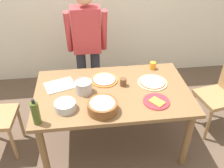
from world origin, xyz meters
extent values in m
plane|color=brown|center=(0.00, 0.00, 0.00)|extent=(8.00, 8.00, 0.00)
cube|color=brown|center=(0.00, 0.00, 0.74)|extent=(1.60, 0.96, 0.04)
cylinder|color=brown|center=(-0.72, -0.40, 0.36)|extent=(0.07, 0.07, 0.72)
cylinder|color=brown|center=(0.72, -0.40, 0.36)|extent=(0.07, 0.07, 0.72)
cylinder|color=brown|center=(-0.72, 0.40, 0.36)|extent=(0.07, 0.07, 0.72)
cylinder|color=brown|center=(0.72, 0.40, 0.36)|extent=(0.07, 0.07, 0.72)
cylinder|color=#2D2D38|center=(-0.31, 0.76, 0.42)|extent=(0.12, 0.12, 0.85)
cylinder|color=#2D2D38|center=(-0.13, 0.76, 0.42)|extent=(0.12, 0.12, 0.85)
cube|color=#B7383D|center=(-0.22, 0.76, 1.12)|extent=(0.34, 0.20, 0.55)
cylinder|color=#B7383D|center=(-0.43, 0.71, 1.12)|extent=(0.07, 0.21, 0.55)
cylinder|color=#B7383D|center=(-0.01, 0.71, 1.12)|extent=(0.07, 0.21, 0.55)
cylinder|color=#A37A4C|center=(-1.09, -0.12, 0.23)|extent=(0.04, 0.04, 0.45)
cylinder|color=#A37A4C|center=(-1.07, 0.22, 0.23)|extent=(0.04, 0.04, 0.45)
cube|color=#A37A4C|center=(1.25, 0.10, 0.47)|extent=(0.47, 0.47, 0.05)
cylinder|color=#A37A4C|center=(1.05, 0.24, 0.23)|extent=(0.04, 0.04, 0.45)
cylinder|color=#A37A4C|center=(1.12, -0.10, 0.23)|extent=(0.04, 0.04, 0.45)
cylinder|color=#A37A4C|center=(1.38, 0.30, 0.23)|extent=(0.04, 0.04, 0.45)
cylinder|color=beige|center=(0.44, 0.09, 0.77)|extent=(0.32, 0.32, 0.01)
cylinder|color=#B22D1E|center=(0.44, 0.09, 0.77)|extent=(0.28, 0.28, 0.00)
cylinder|color=beige|center=(0.44, 0.09, 0.78)|extent=(0.26, 0.26, 0.00)
cylinder|color=#C67A33|center=(-0.07, 0.20, 0.77)|extent=(0.30, 0.30, 0.01)
cylinder|color=#B22D1E|center=(-0.07, 0.20, 0.77)|extent=(0.26, 0.26, 0.00)
cylinder|color=beige|center=(-0.07, 0.20, 0.78)|extent=(0.24, 0.24, 0.00)
cylinder|color=red|center=(0.40, -0.23, 0.77)|extent=(0.26, 0.26, 0.01)
cube|color=#CC8438|center=(0.40, -0.25, 0.78)|extent=(0.16, 0.17, 0.01)
cylinder|color=brown|center=(-0.13, -0.30, 0.81)|extent=(0.28, 0.28, 0.10)
ellipsoid|color=beige|center=(-0.13, -0.30, 0.85)|extent=(0.25, 0.25, 0.05)
cylinder|color=#B7B7BC|center=(-0.47, -0.24, 0.80)|extent=(0.20, 0.20, 0.08)
cylinder|color=#47561E|center=(-0.71, -0.39, 0.87)|extent=(0.07, 0.07, 0.22)
cylinder|color=black|center=(-0.71, -0.39, 1.00)|extent=(0.03, 0.03, 0.04)
cylinder|color=#B7B7BC|center=(-0.29, 0.01, 0.82)|extent=(0.17, 0.17, 0.12)
torus|color=#A5A5AD|center=(-0.29, 0.01, 0.88)|extent=(0.17, 0.17, 0.01)
cylinder|color=orange|center=(0.52, 0.38, 0.80)|extent=(0.07, 0.07, 0.08)
cylinder|color=brown|center=(0.12, 0.08, 0.80)|extent=(0.07, 0.07, 0.08)
cube|color=white|center=(-0.55, 0.15, 0.77)|extent=(0.35, 0.30, 0.01)
camera|label=1|loc=(-0.25, -2.03, 2.27)|focal=39.42mm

